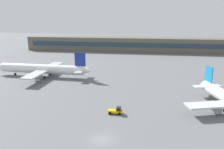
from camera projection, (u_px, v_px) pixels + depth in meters
name	position (u px, v px, depth m)	size (l,w,h in m)	color
ground_plane	(123.00, 83.00, 86.36)	(400.00, 400.00, 0.00)	slate
terminal_building	(135.00, 45.00, 155.26)	(141.30, 12.13, 9.00)	#5B564C
airplane_mid	(42.00, 69.00, 94.32)	(40.94, 28.50, 10.12)	white
baggage_tug_yellow	(116.00, 111.00, 59.95)	(3.60, 1.82, 1.75)	#F2B20C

